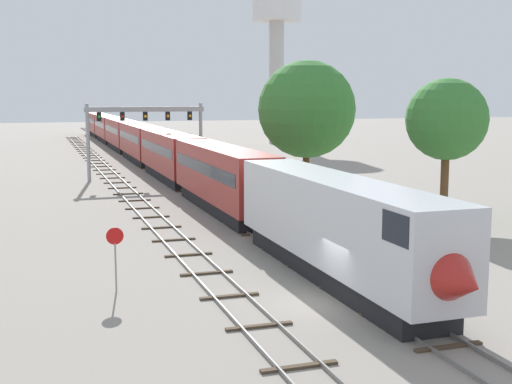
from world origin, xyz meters
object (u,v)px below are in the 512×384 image
(passenger_train, at_px, (140,142))
(trackside_tree_mid, at_px, (447,120))
(signal_gantry, at_px, (145,124))
(trackside_tree_left, at_px, (307,109))
(water_tower, at_px, (277,23))
(stop_sign, at_px, (115,250))

(passenger_train, relative_size, trackside_tree_mid, 14.23)
(signal_gantry, height_order, trackside_tree_left, trackside_tree_left)
(water_tower, distance_m, trackside_tree_mid, 76.68)
(water_tower, bearing_deg, trackside_tree_left, -107.84)
(signal_gantry, height_order, stop_sign, signal_gantry)
(stop_sign, bearing_deg, passenger_train, 80.32)
(trackside_tree_mid, bearing_deg, water_tower, 78.88)
(water_tower, distance_m, trackside_tree_left, 67.11)
(passenger_train, height_order, stop_sign, passenger_train)
(trackside_tree_left, bearing_deg, passenger_train, 102.40)
(trackside_tree_left, bearing_deg, stop_sign, -129.52)
(signal_gantry, relative_size, stop_sign, 4.20)
(signal_gantry, height_order, trackside_tree_mid, trackside_tree_mid)
(signal_gantry, distance_m, trackside_tree_left, 20.55)
(trackside_tree_left, bearing_deg, trackside_tree_mid, -63.82)
(signal_gantry, bearing_deg, water_tower, 55.83)
(signal_gantry, distance_m, trackside_tree_mid, 33.18)
(water_tower, xyz_separation_m, stop_sign, (-38.21, -84.48, -19.12))
(passenger_train, xyz_separation_m, trackside_tree_mid, (13.68, -48.13, 4.30))
(passenger_train, bearing_deg, stop_sign, -99.68)
(passenger_train, distance_m, water_tower, 42.44)
(passenger_train, distance_m, signal_gantry, 19.43)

